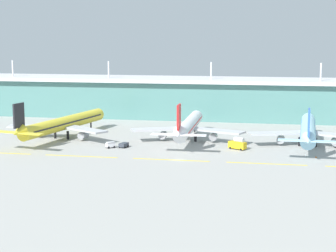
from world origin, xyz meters
The scene contains 12 objects.
ground_plane centered at (0.00, 0.00, 0.00)m, with size 600.00×600.00×0.00m, color #9E9E99.
terminal_building centered at (0.00, 106.73, 11.04)m, with size 288.00×34.00×30.67m.
airliner_near centered at (-57.09, 34.05, 6.46)m, with size 47.90×71.25×18.90m.
airliner_middle centered at (-2.46, 38.25, 6.45)m, with size 48.79×64.49×18.90m.
airliner_far centered at (46.96, 36.45, 6.45)m, with size 48.73×69.34×18.90m.
taxiway_stripe_mid_west centered at (-37.00, -0.34, 0.02)m, with size 28.00×0.70×0.04m, color yellow.
taxiway_stripe_centre centered at (-3.00, -0.34, 0.02)m, with size 28.00×0.70×0.04m, color yellow.
taxiway_stripe_mid_east centered at (31.00, -0.34, 0.02)m, with size 28.00×0.70×0.04m, color yellow.
pushback_tug centered at (-25.80, 18.91, 1.10)m, with size 3.34×4.83×1.85m.
baggage_cart centered at (-30.70, 16.82, 1.26)m, with size 3.86×3.77×2.48m.
fuel_truck centered at (19.43, 23.39, 2.26)m, with size 7.55×5.80×4.95m.
safety_cone_nose_front centered at (48.76, 13.04, 0.35)m, with size 0.56×0.56×0.70m, color orange.
Camera 1 is at (33.00, -198.23, 44.44)m, focal length 60.92 mm.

